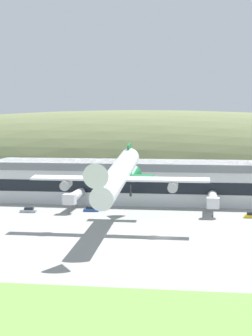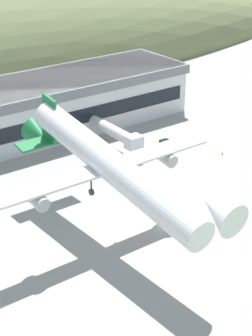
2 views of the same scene
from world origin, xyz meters
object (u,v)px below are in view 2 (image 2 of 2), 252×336
object	(u,v)px
jetway_1	(117,133)
service_car_0	(165,143)
cargo_airplane	(108,165)
traffic_cone_0	(222,153)

from	to	relation	value
jetway_1	service_car_0	distance (m)	11.67
cargo_airplane	jetway_1	bearing A→B (deg)	52.25
jetway_1	cargo_airplane	xyz separation A→B (m)	(-21.89, -28.28, 9.41)
jetway_1	traffic_cone_0	world-z (taller)	jetway_1
jetway_1	service_car_0	xyz separation A→B (m)	(10.11, -4.73, -3.40)
service_car_0	traffic_cone_0	bearing A→B (deg)	-58.06
traffic_cone_0	service_car_0	bearing A→B (deg)	121.94
service_car_0	traffic_cone_0	world-z (taller)	service_car_0
service_car_0	jetway_1	bearing A→B (deg)	154.90
jetway_1	cargo_airplane	distance (m)	36.98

